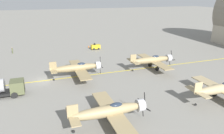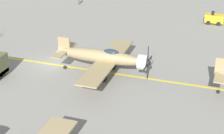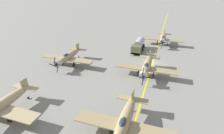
{
  "view_description": "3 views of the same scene",
  "coord_description": "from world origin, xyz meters",
  "px_view_note": "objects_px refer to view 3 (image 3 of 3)",
  "views": [
    {
      "loc": [
        39.93,
        -0.98,
        15.48
      ],
      "look_at": [
        5.18,
        11.49,
        3.01
      ],
      "focal_mm": 35.0,
      "sensor_mm": 36.0,
      "label": 1
    },
    {
      "loc": [
        33.45,
        18.06,
        17.41
      ],
      "look_at": [
        5.31,
        8.53,
        3.38
      ],
      "focal_mm": 60.0,
      "sensor_mm": 36.0,
      "label": 2
    },
    {
      "loc": [
        -2.78,
        37.64,
        16.95
      ],
      "look_at": [
        7.18,
        8.0,
        1.76
      ],
      "focal_mm": 28.0,
      "sensor_mm": 36.0,
      "label": 3
    }
  ],
  "objects_px": {
    "airplane_far_right": "(1,106)",
    "airplane_mid_center": "(147,67)",
    "airplane_mid_right": "(68,57)",
    "fuel_tanker": "(138,46)",
    "airplane_near_center": "(163,38)",
    "airplane_far_center": "(124,122)"
  },
  "relations": [
    {
      "from": "fuel_tanker",
      "to": "airplane_mid_right",
      "type": "bearing_deg",
      "value": 46.71
    },
    {
      "from": "airplane_mid_right",
      "to": "airplane_far_right",
      "type": "bearing_deg",
      "value": 93.22
    },
    {
      "from": "airplane_far_right",
      "to": "airplane_mid_right",
      "type": "xyz_separation_m",
      "value": [
        0.52,
        -17.9,
        0.0
      ]
    },
    {
      "from": "airplane_mid_center",
      "to": "airplane_mid_right",
      "type": "bearing_deg",
      "value": -11.48
    },
    {
      "from": "airplane_near_center",
      "to": "airplane_mid_center",
      "type": "bearing_deg",
      "value": 85.69
    },
    {
      "from": "fuel_tanker",
      "to": "airplane_near_center",
      "type": "bearing_deg",
      "value": -128.56
    },
    {
      "from": "airplane_far_center",
      "to": "airplane_mid_right",
      "type": "bearing_deg",
      "value": -44.19
    },
    {
      "from": "fuel_tanker",
      "to": "airplane_far_right",
      "type": "bearing_deg",
      "value": 68.34
    },
    {
      "from": "airplane_mid_center",
      "to": "airplane_far_center",
      "type": "distance_m",
      "value": 16.09
    },
    {
      "from": "airplane_near_center",
      "to": "airplane_far_center",
      "type": "xyz_separation_m",
      "value": [
        2.05,
        37.0,
        -0.0
      ]
    },
    {
      "from": "airplane_near_center",
      "to": "fuel_tanker",
      "type": "bearing_deg",
      "value": 52.0
    },
    {
      "from": "airplane_far_right",
      "to": "fuel_tanker",
      "type": "relative_size",
      "value": 1.5
    },
    {
      "from": "airplane_mid_center",
      "to": "fuel_tanker",
      "type": "height_order",
      "value": "airplane_mid_center"
    },
    {
      "from": "airplane_mid_center",
      "to": "airplane_far_center",
      "type": "xyz_separation_m",
      "value": [
        0.27,
        16.08,
        -0.0
      ]
    },
    {
      "from": "airplane_far_right",
      "to": "airplane_mid_center",
      "type": "distance_m",
      "value": 24.97
    },
    {
      "from": "airplane_far_right",
      "to": "airplane_mid_right",
      "type": "height_order",
      "value": "airplane_mid_right"
    },
    {
      "from": "airplane_mid_right",
      "to": "airplane_near_center",
      "type": "bearing_deg",
      "value": -130.17
    },
    {
      "from": "airplane_far_right",
      "to": "airplane_near_center",
      "type": "relative_size",
      "value": 1.0
    },
    {
      "from": "airplane_mid_right",
      "to": "airplane_far_center",
      "type": "relative_size",
      "value": 1.0
    },
    {
      "from": "airplane_far_right",
      "to": "airplane_mid_right",
      "type": "bearing_deg",
      "value": -78.75
    },
    {
      "from": "airplane_far_center",
      "to": "airplane_mid_center",
      "type": "bearing_deg",
      "value": -92.88
    },
    {
      "from": "airplane_mid_center",
      "to": "airplane_far_center",
      "type": "height_order",
      "value": "airplane_mid_center"
    }
  ]
}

